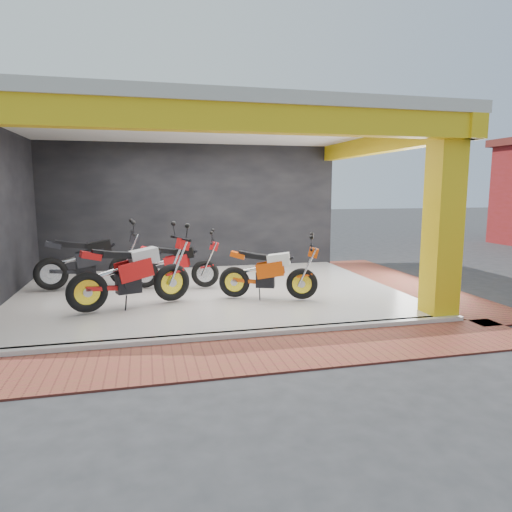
# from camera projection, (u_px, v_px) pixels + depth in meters

# --- Properties ---
(ground) EXTENTS (80.00, 80.00, 0.00)m
(ground) POSITION_uv_depth(u_px,v_px,m) (224.00, 320.00, 8.02)
(ground) COLOR #2D2D30
(ground) RESTS_ON ground
(showroom_floor) EXTENTS (8.00, 6.00, 0.10)m
(showroom_floor) POSITION_uv_depth(u_px,v_px,m) (208.00, 292.00, 9.93)
(showroom_floor) COLOR white
(showroom_floor) RESTS_ON ground
(showroom_ceiling) EXTENTS (8.40, 6.40, 0.20)m
(showroom_ceiling) POSITION_uv_depth(u_px,v_px,m) (206.00, 125.00, 9.41)
(showroom_ceiling) COLOR beige
(showroom_ceiling) RESTS_ON corner_column
(back_wall) EXTENTS (8.20, 0.20, 3.50)m
(back_wall) POSITION_uv_depth(u_px,v_px,m) (192.00, 208.00, 12.66)
(back_wall) COLOR black
(back_wall) RESTS_ON ground
(corner_column) EXTENTS (0.50, 0.50, 3.50)m
(corner_column) POSITION_uv_depth(u_px,v_px,m) (443.00, 220.00, 7.92)
(corner_column) COLOR gold
(corner_column) RESTS_ON ground
(header_beam_front) EXTENTS (8.40, 0.30, 0.40)m
(header_beam_front) POSITION_uv_depth(u_px,v_px,m) (233.00, 118.00, 6.57)
(header_beam_front) COLOR gold
(header_beam_front) RESTS_ON corner_column
(header_beam_right) EXTENTS (0.30, 6.40, 0.40)m
(header_beam_right) POSITION_uv_depth(u_px,v_px,m) (381.00, 144.00, 10.39)
(header_beam_right) COLOR gold
(header_beam_right) RESTS_ON corner_column
(floor_kerb) EXTENTS (8.00, 0.20, 0.10)m
(floor_kerb) POSITION_uv_depth(u_px,v_px,m) (235.00, 335.00, 7.03)
(floor_kerb) COLOR white
(floor_kerb) RESTS_ON ground
(paver_front) EXTENTS (9.00, 1.40, 0.03)m
(paver_front) POSITION_uv_depth(u_px,v_px,m) (246.00, 355.00, 6.29)
(paver_front) COLOR brown
(paver_front) RESTS_ON ground
(paver_right) EXTENTS (1.40, 7.00, 0.03)m
(paver_right) POSITION_uv_depth(u_px,v_px,m) (405.00, 283.00, 11.06)
(paver_right) COLOR brown
(paver_right) RESTS_ON ground
(moto_hero) EXTENTS (2.22, 1.46, 1.27)m
(moto_hero) POSITION_uv_depth(u_px,v_px,m) (302.00, 269.00, 8.93)
(moto_hero) COLOR #DB4809
(moto_hero) RESTS_ON showroom_floor
(moto_row_a) EXTENTS (2.59, 1.63, 1.49)m
(moto_row_a) POSITION_uv_depth(u_px,v_px,m) (171.00, 264.00, 8.78)
(moto_row_a) COLOR #B51313
(moto_row_a) RESTS_ON showroom_floor
(moto_row_b) EXTENTS (2.15, 1.15, 1.25)m
(moto_row_b) POSITION_uv_depth(u_px,v_px,m) (205.00, 260.00, 10.04)
(moto_row_b) COLOR red
(moto_row_b) RESTS_ON showroom_floor
(moto_row_d) EXTENTS (2.43, 1.09, 1.44)m
(moto_row_d) POSITION_uv_depth(u_px,v_px,m) (125.00, 255.00, 10.21)
(moto_row_d) COLOR black
(moto_row_d) RESTS_ON showroom_floor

